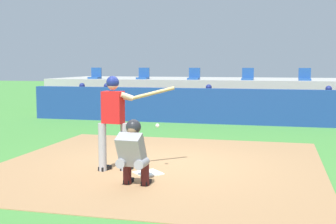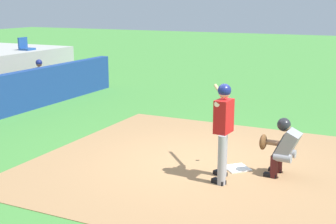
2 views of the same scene
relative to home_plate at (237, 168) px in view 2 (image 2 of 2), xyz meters
The scene contains 7 objects.
ground_plane 0.80m from the home_plate, 90.00° to the left, with size 80.00×80.00×0.00m, color #428438.
dirt_infield 0.80m from the home_plate, 90.00° to the left, with size 6.40×6.40×0.01m, color #9E754C.
home_plate is the anchor object (origin of this frame).
batter_at_plate 1.22m from the home_plate, behind, with size 1.34×0.72×1.80m.
catcher_crouched 1.03m from the home_plate, 89.78° to the right, with size 0.50×1.54×1.13m.
dugout_player_3 9.07m from the home_plate, 64.17° to the left, with size 0.49×0.70×1.30m.
stadium_seat_5 11.63m from the home_plate, 61.98° to the left, with size 0.46×0.46×0.48m.
Camera 2 is at (-8.36, -3.33, 3.19)m, focal length 49.89 mm.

